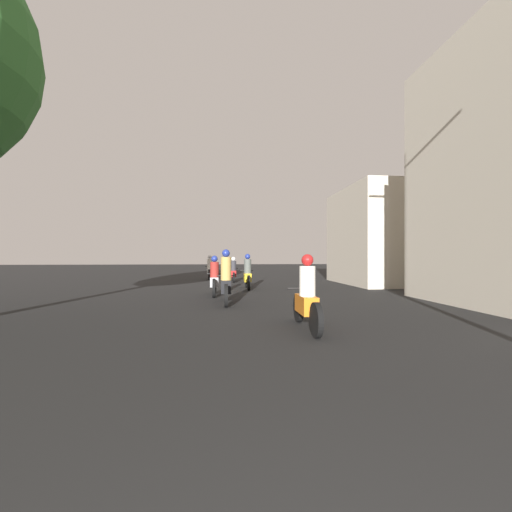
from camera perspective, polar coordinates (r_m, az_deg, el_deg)
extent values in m
cylinder|color=black|center=(7.84, 7.07, -8.53)|extent=(0.10, 0.65, 0.65)
cylinder|color=black|center=(6.40, 10.02, -10.47)|extent=(0.10, 0.65, 0.65)
cube|color=orange|center=(7.09, 8.39, -7.97)|extent=(0.30, 0.86, 0.36)
cylinder|color=black|center=(7.53, 7.50, -5.36)|extent=(0.60, 0.04, 0.04)
cylinder|color=silver|center=(6.95, 8.56, -4.15)|extent=(0.32, 0.32, 0.60)
sphere|color=#A51919|center=(6.94, 8.56, -0.68)|extent=(0.24, 0.24, 0.24)
cylinder|color=black|center=(11.47, -5.06, -5.73)|extent=(0.10, 0.67, 0.67)
cylinder|color=black|center=(9.99, -5.00, -6.59)|extent=(0.10, 0.67, 0.67)
cube|color=black|center=(10.71, -5.03, -5.07)|extent=(0.30, 0.79, 0.40)
cylinder|color=black|center=(11.17, -5.05, -3.31)|extent=(0.60, 0.04, 0.04)
cylinder|color=#B28E47|center=(10.60, -5.03, -2.11)|extent=(0.32, 0.32, 0.71)
sphere|color=navy|center=(10.59, -5.03, 0.47)|extent=(0.24, 0.24, 0.24)
cylinder|color=black|center=(13.70, -6.85, -4.79)|extent=(0.10, 0.68, 0.68)
cylinder|color=black|center=(12.31, -7.01, -5.33)|extent=(0.10, 0.68, 0.68)
cube|color=#ADADB2|center=(12.99, -6.93, -4.27)|extent=(0.30, 0.90, 0.35)
cylinder|color=black|center=(13.42, -6.87, -2.94)|extent=(0.60, 0.04, 0.04)
cylinder|color=maroon|center=(12.87, -6.94, -2.25)|extent=(0.32, 0.32, 0.57)
sphere|color=navy|center=(12.86, -6.94, -0.46)|extent=(0.24, 0.24, 0.24)
cylinder|color=black|center=(16.12, -1.60, -4.10)|extent=(0.10, 0.66, 0.66)
cylinder|color=black|center=(14.69, -1.23, -4.50)|extent=(0.10, 0.66, 0.66)
cube|color=gold|center=(15.39, -1.43, -3.59)|extent=(0.30, 0.82, 0.38)
cylinder|color=black|center=(15.84, -1.54, -2.44)|extent=(0.60, 0.04, 0.04)
cylinder|color=#4C514C|center=(15.29, -1.41, -1.72)|extent=(0.32, 0.32, 0.63)
sphere|color=navy|center=(15.28, -1.41, -0.08)|extent=(0.24, 0.24, 0.24)
cylinder|color=black|center=(20.42, -3.85, -3.35)|extent=(0.10, 0.57, 0.57)
cylinder|color=black|center=(19.07, -3.74, -3.59)|extent=(0.10, 0.57, 0.57)
cube|color=red|center=(19.73, -3.80, -2.95)|extent=(0.30, 0.78, 0.35)
cylinder|color=black|center=(20.16, -3.83, -2.11)|extent=(0.60, 0.04, 0.04)
cylinder|color=#2D2D33|center=(19.64, -3.79, -1.65)|extent=(0.32, 0.32, 0.55)
sphere|color=silver|center=(19.63, -3.79, -0.49)|extent=(0.24, 0.24, 0.24)
cylinder|color=black|center=(22.73, -7.64, -2.89)|extent=(0.10, 0.66, 0.66)
cylinder|color=black|center=(21.26, -7.80, -3.10)|extent=(0.10, 0.66, 0.66)
cube|color=silver|center=(21.99, -7.72, -2.51)|extent=(0.30, 0.93, 0.37)
cylinder|color=black|center=(22.45, -7.67, -1.72)|extent=(0.60, 0.04, 0.04)
cylinder|color=silver|center=(21.88, -7.73, -1.25)|extent=(0.32, 0.32, 0.60)
sphere|color=silver|center=(21.87, -7.73, -0.15)|extent=(0.24, 0.24, 0.24)
cube|color=beige|center=(19.64, 20.85, 3.06)|extent=(4.66, 6.04, 5.06)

